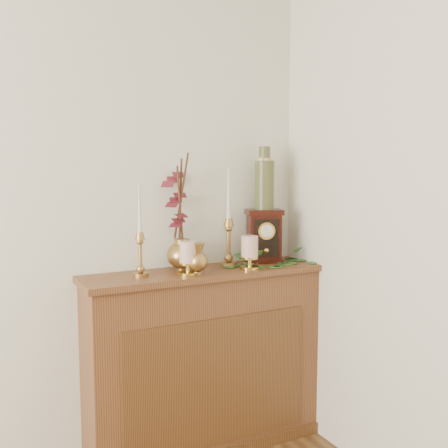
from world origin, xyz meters
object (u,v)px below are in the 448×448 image
candlestick_left (140,247)px  candlestick_center (229,234)px  mantel_clock (264,236)px  ginger_jar (177,217)px  ceramic_vase (264,181)px  bud_vase (198,259)px

candlestick_left → candlestick_center: 0.49m
mantel_clock → ginger_jar: bearing=-166.7°
candlestick_left → ceramic_vase: bearing=5.1°
ginger_jar → mantel_clock: size_ratio=2.03×
bud_vase → candlestick_left: bearing=161.2°
ceramic_vase → mantel_clock: bearing=-108.7°
candlestick_center → ginger_jar: 0.28m
ginger_jar → ceramic_vase: bearing=-5.1°
ceramic_vase → candlestick_left: bearing=-174.9°
bud_vase → ceramic_vase: bearing=18.0°
candlestick_center → ginger_jar: bearing=166.6°
candlestick_center → ginger_jar: size_ratio=0.88×
candlestick_center → bud_vase: (-0.24, -0.13, -0.09)m
candlestick_left → candlestick_center: bearing=5.2°
bud_vase → ceramic_vase: size_ratio=0.46×
candlestick_center → ceramic_vase: bearing=4.8°
candlestick_center → bud_vase: size_ratio=3.33×
bud_vase → ginger_jar: bearing=97.2°
mantel_clock → ceramic_vase: ceramic_vase is taller
candlestick_left → ginger_jar: ginger_jar is taller
ginger_jar → ceramic_vase: size_ratio=1.74×
ginger_jar → ceramic_vase: ceramic_vase is taller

